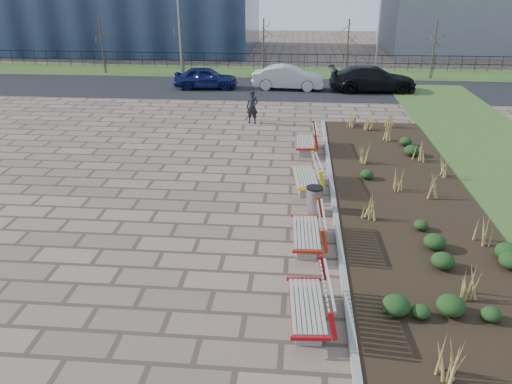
# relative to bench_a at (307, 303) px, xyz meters

# --- Properties ---
(ground) EXTENTS (120.00, 120.00, 0.00)m
(ground) POSITION_rel_bench_a_xyz_m (-3.00, 1.83, -0.50)
(ground) COLOR #7C6355
(ground) RESTS_ON ground
(planting_bed) EXTENTS (4.50, 18.00, 0.10)m
(planting_bed) POSITION_rel_bench_a_xyz_m (3.25, 6.83, -0.45)
(planting_bed) COLOR black
(planting_bed) RESTS_ON ground
(planting_curb) EXTENTS (0.16, 18.00, 0.15)m
(planting_curb) POSITION_rel_bench_a_xyz_m (0.92, 6.83, -0.42)
(planting_curb) COLOR gray
(planting_curb) RESTS_ON ground
(grass_verge_far) EXTENTS (80.00, 5.00, 0.04)m
(grass_verge_far) POSITION_rel_bench_a_xyz_m (-3.00, 29.83, -0.48)
(grass_verge_far) COLOR #33511E
(grass_verge_far) RESTS_ON ground
(road) EXTENTS (80.00, 7.00, 0.02)m
(road) POSITION_rel_bench_a_xyz_m (-3.00, 23.83, -0.49)
(road) COLOR black
(road) RESTS_ON ground
(bench_a) EXTENTS (1.03, 2.15, 1.00)m
(bench_a) POSITION_rel_bench_a_xyz_m (0.00, 0.00, 0.00)
(bench_a) COLOR #B80C10
(bench_a) RESTS_ON ground
(bench_b) EXTENTS (0.97, 2.13, 1.00)m
(bench_b) POSITION_rel_bench_a_xyz_m (0.00, 3.28, 0.00)
(bench_b) COLOR #B5240C
(bench_b) RESTS_ON ground
(bench_c) EXTENTS (1.12, 2.18, 1.00)m
(bench_c) POSITION_rel_bench_a_xyz_m (0.00, 7.31, 0.00)
(bench_c) COLOR yellow
(bench_c) RESTS_ON ground
(bench_d) EXTENTS (0.95, 2.12, 1.00)m
(bench_d) POSITION_rel_bench_a_xyz_m (0.00, 11.36, 0.00)
(bench_d) COLOR red
(bench_d) RESTS_ON ground
(litter_bin) EXTENTS (0.52, 0.52, 0.83)m
(litter_bin) POSITION_rel_bench_a_xyz_m (0.26, 5.45, -0.08)
(litter_bin) COLOR #B2B2B7
(litter_bin) RESTS_ON ground
(pedestrian) EXTENTS (0.67, 0.51, 1.65)m
(pedestrian) POSITION_rel_bench_a_xyz_m (-2.62, 15.53, 0.32)
(pedestrian) COLOR black
(pedestrian) RESTS_ON ground
(car_blue) EXTENTS (4.21, 1.99, 1.39)m
(car_blue) POSITION_rel_bench_a_xyz_m (-6.42, 23.54, 0.22)
(car_blue) COLOR #11184D
(car_blue) RESTS_ON road
(car_silver) EXTENTS (4.63, 1.86, 1.50)m
(car_silver) POSITION_rel_bench_a_xyz_m (-1.07, 23.78, 0.27)
(car_silver) COLOR #ABADB3
(car_silver) RESTS_ON road
(car_black) EXTENTS (5.59, 2.58, 1.58)m
(car_black) POSITION_rel_bench_a_xyz_m (4.30, 23.64, 0.31)
(car_black) COLOR black
(car_black) RESTS_ON road
(tree_a) EXTENTS (1.40, 1.40, 4.00)m
(tree_a) POSITION_rel_bench_a_xyz_m (-15.00, 28.33, 1.54)
(tree_a) COLOR #4C3D2D
(tree_a) RESTS_ON grass_verge_far
(tree_b) EXTENTS (1.40, 1.40, 4.00)m
(tree_b) POSITION_rel_bench_a_xyz_m (-9.00, 28.33, 1.54)
(tree_b) COLOR #4C3D2D
(tree_b) RESTS_ON grass_verge_far
(tree_c) EXTENTS (1.40, 1.40, 4.00)m
(tree_c) POSITION_rel_bench_a_xyz_m (-3.00, 28.33, 1.54)
(tree_c) COLOR #4C3D2D
(tree_c) RESTS_ON grass_verge_far
(tree_d) EXTENTS (1.40, 1.40, 4.00)m
(tree_d) POSITION_rel_bench_a_xyz_m (3.00, 28.33, 1.54)
(tree_d) COLOR #4C3D2D
(tree_d) RESTS_ON grass_verge_far
(tree_e) EXTENTS (1.40, 1.40, 4.00)m
(tree_e) POSITION_rel_bench_a_xyz_m (9.00, 28.33, 1.54)
(tree_e) COLOR #4C3D2D
(tree_e) RESTS_ON grass_verge_far
(lamp_west) EXTENTS (0.24, 0.60, 6.00)m
(lamp_west) POSITION_rel_bench_a_xyz_m (-9.00, 27.83, 2.54)
(lamp_west) COLOR gray
(lamp_west) RESTS_ON grass_verge_far
(lamp_east) EXTENTS (0.24, 0.60, 6.00)m
(lamp_east) POSITION_rel_bench_a_xyz_m (5.00, 27.83, 2.54)
(lamp_east) COLOR gray
(lamp_east) RESTS_ON grass_verge_far
(railing_fence) EXTENTS (44.00, 0.10, 1.20)m
(railing_fence) POSITION_rel_bench_a_xyz_m (-3.00, 31.33, 0.14)
(railing_fence) COLOR black
(railing_fence) RESTS_ON grass_verge_far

